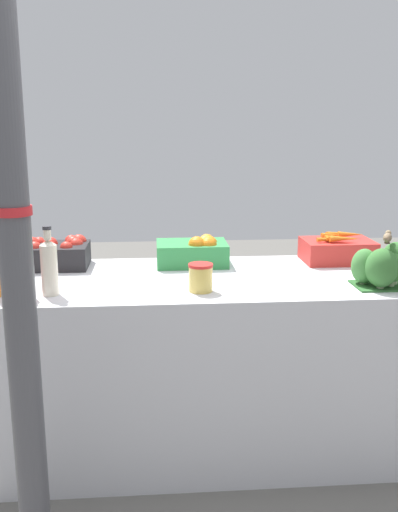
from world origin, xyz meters
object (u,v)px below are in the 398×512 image
(sparrow_bird, at_px, (388,237))
(support_pole, at_px, (15,245))
(orange_crate, at_px, (195,251))
(juice_bottle_cloudy, at_px, (49,266))
(apple_crate, at_px, (54,253))
(juice_bottle_ruby, at_px, (20,266))
(pickle_jar, at_px, (201,277))
(carrot_crate, at_px, (338,250))
(broccoli_pile, at_px, (384,266))

(sparrow_bird, bearing_deg, support_pole, 133.95)
(orange_crate, xyz_separation_m, juice_bottle_cloudy, (-0.63, -0.48, 0.06))
(apple_crate, height_order, juice_bottle_cloudy, juice_bottle_cloudy)
(support_pole, xyz_separation_m, juice_bottle_ruby, (-0.10, 0.47, -0.18))
(juice_bottle_ruby, bearing_deg, pickle_jar, 0.18)
(juice_bottle_ruby, xyz_separation_m, pickle_jar, (0.74, 0.00, -0.06))
(juice_bottle_cloudy, bearing_deg, carrot_crate, 19.36)
(carrot_crate, bearing_deg, sparrow_bird, -83.86)
(juice_bottle_ruby, distance_m, pickle_jar, 0.74)
(juice_bottle_cloudy, height_order, sparrow_bird, juice_bottle_cloudy)
(sparrow_bird, bearing_deg, carrot_crate, 32.18)
(orange_crate, bearing_deg, carrot_crate, 0.26)
(carrot_crate, height_order, broccoli_pile, broccoli_pile)
(support_pole, height_order, apple_crate, support_pole)
(carrot_crate, relative_size, pickle_jar, 2.94)
(orange_crate, bearing_deg, apple_crate, 179.24)
(juice_bottle_ruby, bearing_deg, broccoli_pile, -0.04)
(support_pole, bearing_deg, juice_bottle_cloudy, 87.92)
(juice_bottle_ruby, distance_m, juice_bottle_cloudy, 0.12)
(support_pole, height_order, orange_crate, support_pole)
(support_pole, distance_m, orange_crate, 1.17)
(juice_bottle_ruby, height_order, sparrow_bird, juice_bottle_ruby)
(carrot_crate, bearing_deg, juice_bottle_ruby, -162.05)
(orange_crate, xyz_separation_m, sparrow_bird, (0.79, -0.48, 0.15))
(pickle_jar, bearing_deg, broccoli_pile, -0.25)
(carrot_crate, distance_m, sparrow_bird, 0.51)
(carrot_crate, height_order, sparrow_bird, sparrow_bird)
(apple_crate, xyz_separation_m, pickle_jar, (0.69, -0.48, -0.01))
(juice_bottle_ruby, bearing_deg, juice_bottle_cloudy, -0.00)
(carrot_crate, bearing_deg, support_pole, -145.66)
(juice_bottle_cloudy, xyz_separation_m, pickle_jar, (0.62, 0.00, -0.06))
(juice_bottle_cloudy, bearing_deg, orange_crate, 37.02)
(apple_crate, bearing_deg, juice_bottle_ruby, -96.12)
(sparrow_bird, bearing_deg, juice_bottle_ruby, 116.00)
(broccoli_pile, xyz_separation_m, pickle_jar, (-0.79, 0.00, -0.03))
(carrot_crate, bearing_deg, apple_crate, 179.77)
(apple_crate, xyz_separation_m, carrot_crate, (1.43, -0.01, -0.01))
(support_pole, relative_size, sparrow_bird, 18.11)
(juice_bottle_ruby, height_order, pickle_jar, juice_bottle_ruby)
(pickle_jar, height_order, sparrow_bird, sparrow_bird)
(pickle_jar, bearing_deg, orange_crate, 88.78)
(orange_crate, relative_size, sparrow_bird, 2.76)
(apple_crate, relative_size, orange_crate, 1.00)
(sparrow_bird, bearing_deg, orange_crate, 84.73)
(apple_crate, distance_m, juice_bottle_ruby, 0.49)
(carrot_crate, bearing_deg, broccoli_pile, -84.53)
(juice_bottle_cloudy, distance_m, pickle_jar, 0.63)
(apple_crate, distance_m, juice_bottle_cloudy, 0.49)
(juice_bottle_cloudy, bearing_deg, juice_bottle_ruby, 180.00)
(apple_crate, height_order, orange_crate, orange_crate)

